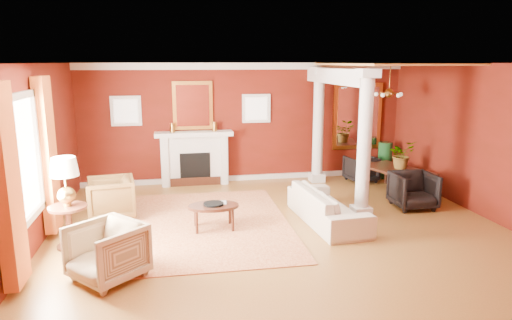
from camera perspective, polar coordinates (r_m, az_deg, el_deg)
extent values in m
plane|color=brown|center=(8.31, 2.88, -8.43)|extent=(8.00, 8.00, 0.00)
cube|color=#5E150D|center=(11.31, -1.24, 4.69)|extent=(8.00, 0.04, 2.90)
cube|color=#5E150D|center=(4.70, 13.26, -6.42)|extent=(8.00, 0.04, 2.90)
cube|color=#5E150D|center=(7.99, -26.12, 0.29)|extent=(0.04, 7.00, 2.90)
cube|color=#5E150D|center=(9.68, 26.68, 2.12)|extent=(0.04, 7.00, 2.90)
cube|color=silver|center=(7.78, 3.11, 11.99)|extent=(8.00, 7.00, 0.04)
cube|color=silver|center=(11.14, -7.68, 0.04)|extent=(1.60, 0.34, 1.20)
cube|color=black|center=(11.00, -7.61, -0.92)|extent=(0.72, 0.03, 0.70)
cube|color=black|center=(11.09, -7.56, -2.68)|extent=(1.20, 0.05, 0.20)
cube|color=silver|center=(10.99, -7.77, 3.26)|extent=(1.85, 0.42, 0.10)
cube|color=silver|center=(11.10, -11.28, -0.14)|extent=(0.16, 0.40, 1.20)
cube|color=silver|center=(11.17, -4.09, 0.15)|extent=(0.16, 0.40, 1.20)
cube|color=gold|center=(11.07, -7.91, 6.76)|extent=(0.95, 0.06, 1.15)
cube|color=white|center=(11.04, -7.90, 6.75)|extent=(0.78, 0.02, 0.98)
cube|color=silver|center=(11.12, -15.94, 5.92)|extent=(0.70, 0.06, 0.70)
cube|color=white|center=(11.09, -15.95, 5.90)|extent=(0.54, 0.02, 0.54)
cube|color=silver|center=(11.28, 0.03, 6.47)|extent=(0.70, 0.06, 0.70)
cube|color=white|center=(11.25, 0.07, 6.45)|extent=(0.54, 0.02, 0.54)
cube|color=white|center=(7.40, -27.26, 0.11)|extent=(0.03, 1.30, 1.70)
cube|color=silver|center=(6.73, -28.60, -1.10)|extent=(0.08, 0.10, 1.90)
cube|color=silver|center=(8.05, -25.66, 1.15)|extent=(0.08, 0.10, 1.90)
cube|color=#BC5220|center=(6.47, -28.66, -2.97)|extent=(0.18, 0.55, 2.60)
cube|color=#BC5220|center=(8.34, -24.60, 0.55)|extent=(0.18, 0.55, 2.60)
cube|color=silver|center=(9.07, 12.98, -6.27)|extent=(0.34, 0.34, 0.20)
cylinder|color=silver|center=(8.75, 13.40, 2.15)|extent=(0.26, 0.26, 2.50)
cube|color=silver|center=(8.63, 13.82, 10.49)|extent=(0.36, 0.36, 0.16)
cube|color=silver|center=(11.49, 7.60, -2.15)|extent=(0.34, 0.34, 0.20)
cylinder|color=silver|center=(11.24, 7.79, 4.53)|extent=(0.26, 0.26, 2.50)
cube|color=silver|center=(11.14, 7.98, 11.02)|extent=(0.36, 0.36, 0.16)
cube|color=silver|center=(10.11, 9.99, 10.28)|extent=(0.30, 3.20, 0.32)
cube|color=gold|center=(10.43, 16.38, 11.41)|extent=(2.30, 3.40, 0.04)
cube|color=gold|center=(12.08, 12.54, 5.36)|extent=(1.30, 0.06, 1.70)
cube|color=white|center=(12.05, 12.61, 5.34)|extent=(1.10, 0.02, 1.50)
cylinder|color=#A37B33|center=(10.50, 16.41, 9.80)|extent=(0.02, 0.02, 0.65)
sphere|color=#A37B33|center=(10.52, 16.30, 8.03)|extent=(0.20, 0.20, 0.20)
sphere|color=beige|center=(10.65, 17.64, 7.83)|extent=(0.09, 0.09, 0.09)
sphere|color=beige|center=(10.80, 16.06, 7.98)|extent=(0.09, 0.09, 0.09)
sphere|color=beige|center=(10.57, 14.78, 7.97)|extent=(0.09, 0.09, 0.09)
sphere|color=beige|center=(10.27, 15.57, 7.82)|extent=(0.09, 0.09, 0.09)
sphere|color=beige|center=(10.32, 17.39, 7.73)|extent=(0.09, 0.09, 0.09)
cube|color=silver|center=(11.17, -1.24, 11.65)|extent=(8.00, 0.08, 0.16)
cube|color=silver|center=(11.53, -1.18, -2.20)|extent=(8.00, 0.08, 0.12)
cube|color=maroon|center=(8.50, -6.32, -7.94)|extent=(3.09, 4.08, 0.02)
imported|color=beige|center=(8.54, 8.97, -5.01)|extent=(0.78, 2.18, 0.84)
imported|color=black|center=(9.09, -17.70, -4.32)|extent=(0.89, 0.93, 0.87)
imported|color=tan|center=(6.61, -18.15, -10.56)|extent=(1.16, 1.16, 0.87)
cylinder|color=black|center=(8.12, -5.33, -5.78)|extent=(0.89, 0.89, 0.05)
cylinder|color=black|center=(7.98, -7.41, -7.87)|extent=(0.05, 0.05, 0.40)
cylinder|color=black|center=(8.04, -2.93, -7.64)|extent=(0.05, 0.05, 0.40)
cylinder|color=black|center=(8.35, -7.58, -6.96)|extent=(0.05, 0.05, 0.40)
cylinder|color=black|center=(8.41, -3.30, -6.75)|extent=(0.05, 0.05, 0.40)
imported|color=black|center=(8.15, -4.93, -4.65)|extent=(0.17, 0.04, 0.23)
cylinder|color=black|center=(8.04, -22.10, -9.91)|extent=(0.43, 0.43, 0.04)
cylinder|color=black|center=(7.94, -22.28, -7.79)|extent=(0.10, 0.10, 0.67)
cylinder|color=black|center=(7.83, -22.48, -5.48)|extent=(0.59, 0.59, 0.04)
sphere|color=#A37B33|center=(7.78, -22.60, -4.09)|extent=(0.28, 0.28, 0.28)
cylinder|color=#A37B33|center=(7.73, -22.72, -2.69)|extent=(0.03, 0.03, 0.30)
cone|color=beige|center=(7.67, -22.88, -0.76)|extent=(0.43, 0.43, 0.30)
imported|color=black|center=(10.79, 17.31, -1.63)|extent=(1.00, 1.70, 0.90)
imported|color=black|center=(9.79, 19.08, -3.41)|extent=(0.81, 0.76, 0.81)
imported|color=black|center=(11.63, 13.00, -0.92)|extent=(0.77, 0.73, 0.70)
sphere|color=#16451E|center=(12.15, 15.70, -1.30)|extent=(0.39, 0.39, 0.39)
cylinder|color=#16451E|center=(12.09, 15.77, -0.02)|extent=(0.35, 0.35, 0.93)
imported|color=#26591E|center=(10.71, 17.82, 2.03)|extent=(0.71, 0.76, 0.49)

